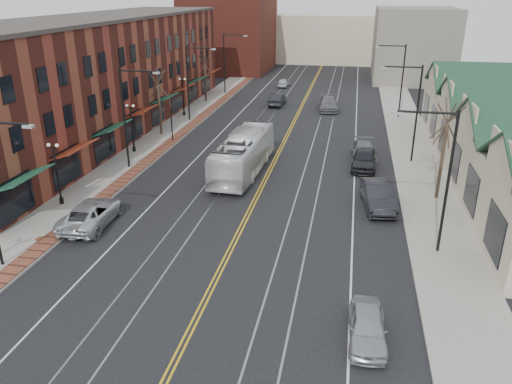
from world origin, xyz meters
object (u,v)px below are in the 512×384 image
at_px(parked_car_a, 367,327).
at_px(parked_car_c, 364,152).
at_px(transit_bus, 244,154).
at_px(parked_suv, 91,214).
at_px(parked_car_b, 378,195).
at_px(parked_car_d, 364,159).

relative_size(parked_car_a, parked_car_c, 0.75).
height_order(transit_bus, parked_suv, transit_bus).
xyz_separation_m(parked_suv, parked_car_b, (17.66, 6.19, 0.10)).
height_order(transit_bus, parked_car_d, transit_bus).
distance_m(transit_bus, parked_car_a, 21.48).
height_order(parked_car_c, parked_car_d, parked_car_d).
distance_m(parked_car_c, parked_car_d, 2.13).
bearing_deg(parked_car_c, parked_car_a, -91.35).
height_order(parked_suv, parked_car_b, parked_car_b).
relative_size(parked_car_c, parked_car_d, 1.06).
distance_m(parked_suv, parked_car_b, 18.71).
bearing_deg(parked_car_c, transit_bus, -153.84).
distance_m(parked_car_a, parked_car_d, 22.06).
bearing_deg(parked_car_a, parked_car_d, 88.33).
bearing_deg(parked_car_b, parked_car_a, -101.33).
xyz_separation_m(parked_car_b, parked_car_c, (-0.86, 9.99, -0.11)).
bearing_deg(parked_suv, parked_car_b, -163.81).
height_order(parked_car_a, parked_car_b, parked_car_b).
relative_size(transit_bus, parked_car_b, 2.17).
relative_size(parked_car_b, parked_car_c, 1.01).
bearing_deg(parked_car_a, parked_suv, 152.81).
bearing_deg(parked_car_a, parked_car_b, 84.88).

